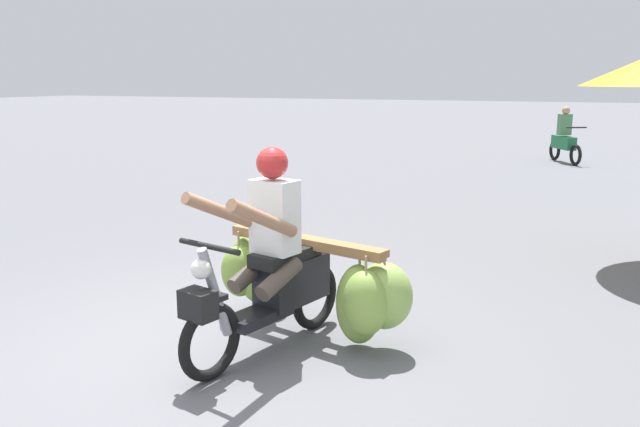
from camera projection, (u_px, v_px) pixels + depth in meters
name	position (u px, v px, depth m)	size (l,w,h in m)	color
ground_plane	(192.00, 359.00, 4.88)	(120.00, 120.00, 0.00)	slate
motorbike_main_loaded	(297.00, 277.00, 5.20)	(1.81, 1.95, 1.58)	black
motorbike_distant_ahead_left	(564.00, 140.00, 16.23)	(0.91, 1.44, 1.40)	black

